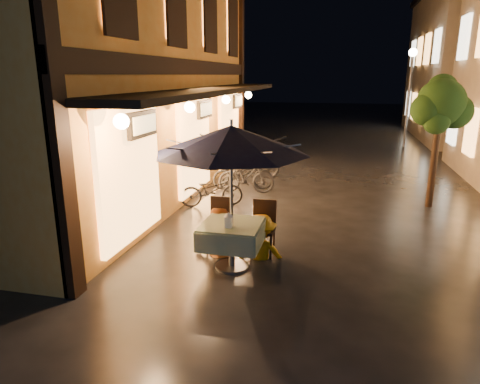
% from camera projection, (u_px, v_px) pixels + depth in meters
% --- Properties ---
extents(ground, '(90.00, 90.00, 0.00)m').
position_uv_depth(ground, '(320.00, 278.00, 6.80)').
color(ground, black).
rests_on(ground, ground).
extents(west_building, '(5.90, 11.40, 7.40)m').
position_uv_depth(west_building, '(107.00, 51.00, 10.84)').
color(west_building, orange).
rests_on(west_building, ground).
extents(street_tree, '(1.43, 1.20, 3.15)m').
position_uv_depth(street_tree, '(441.00, 106.00, 9.86)').
color(street_tree, black).
rests_on(street_tree, ground).
extents(streetlamp_far, '(0.36, 0.36, 4.23)m').
position_uv_depth(streetlamp_far, '(410.00, 80.00, 18.51)').
color(streetlamp_far, '#59595E').
rests_on(streetlamp_far, ground).
extents(cafe_table, '(0.99, 0.99, 0.78)m').
position_uv_depth(cafe_table, '(232.00, 234.00, 7.02)').
color(cafe_table, '#59595E').
rests_on(cafe_table, ground).
extents(patio_umbrella, '(2.46, 2.46, 2.46)m').
position_uv_depth(patio_umbrella, '(231.00, 140.00, 6.60)').
color(patio_umbrella, '#59595E').
rests_on(patio_umbrella, ground).
extents(cafe_chair_left, '(0.42, 0.42, 0.97)m').
position_uv_depth(cafe_chair_left, '(220.00, 221.00, 7.81)').
color(cafe_chair_left, black).
rests_on(cafe_chair_left, ground).
extents(cafe_chair_right, '(0.42, 0.42, 0.97)m').
position_uv_depth(cafe_chair_right, '(264.00, 224.00, 7.63)').
color(cafe_chair_right, black).
rests_on(cafe_chair_right, ground).
extents(table_lantern, '(0.16, 0.16, 0.25)m').
position_uv_depth(table_lantern, '(228.00, 219.00, 6.74)').
color(table_lantern, white).
rests_on(table_lantern, cafe_table).
extents(person_orange, '(0.96, 0.86, 1.64)m').
position_uv_depth(person_orange, '(216.00, 209.00, 7.58)').
color(person_orange, '#C66924').
rests_on(person_orange, ground).
extents(person_yellow, '(1.08, 0.77, 1.52)m').
position_uv_depth(person_yellow, '(261.00, 216.00, 7.40)').
color(person_yellow, orange).
rests_on(person_yellow, ground).
extents(bicycle_0, '(1.62, 1.09, 0.81)m').
position_uv_depth(bicycle_0, '(212.00, 190.00, 10.42)').
color(bicycle_0, black).
rests_on(bicycle_0, ground).
extents(bicycle_1, '(1.57, 0.60, 0.92)m').
position_uv_depth(bicycle_1, '(246.00, 176.00, 11.60)').
color(bicycle_1, black).
rests_on(bicycle_1, ground).
extents(bicycle_2, '(1.78, 0.98, 0.88)m').
position_uv_depth(bicycle_2, '(243.00, 174.00, 11.93)').
color(bicycle_2, black).
rests_on(bicycle_2, ground).
extents(bicycle_3, '(1.79, 0.55, 1.07)m').
position_uv_depth(bicycle_3, '(251.00, 161.00, 13.32)').
color(bicycle_3, black).
rests_on(bicycle_3, ground).
extents(bicycle_4, '(1.61, 0.89, 0.80)m').
position_uv_depth(bicycle_4, '(256.00, 156.00, 14.93)').
color(bicycle_4, black).
rests_on(bicycle_4, ground).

